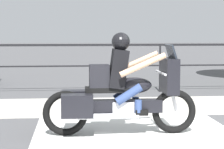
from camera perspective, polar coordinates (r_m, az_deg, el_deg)
sidewalk_band at (r=9.88m, az=8.81°, el=-3.94°), size 44.00×2.40×0.01m
crosswalk_band at (r=6.15m, az=4.36°, el=-9.74°), size 3.24×6.00×0.01m
fence_railing at (r=11.90m, az=6.31°, el=2.66°), size 36.00×0.05×1.31m
motorcycle at (r=6.89m, az=1.02°, el=-2.18°), size 2.45×0.76×1.62m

